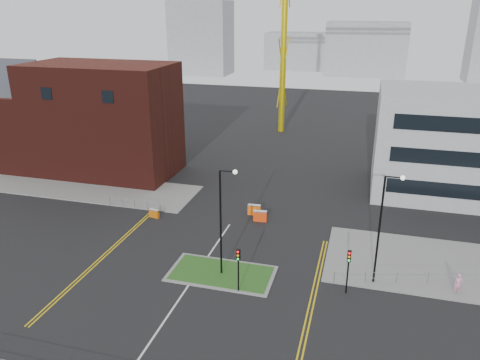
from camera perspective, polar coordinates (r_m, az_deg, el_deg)
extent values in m
plane|color=black|center=(33.67, -10.02, -17.69)|extent=(200.00, 200.00, 0.00)
cube|color=slate|center=(59.53, -18.60, -0.82)|extent=(28.00, 8.00, 0.12)
cube|color=slate|center=(43.92, 26.57, -9.83)|extent=(24.00, 10.00, 0.12)
cube|color=slate|center=(39.08, -2.27, -11.33)|extent=(8.60, 4.60, 0.08)
cube|color=#26531B|center=(39.07, -2.27, -11.30)|extent=(8.00, 4.00, 0.12)
cube|color=#421510|center=(62.36, -16.32, 7.07)|extent=(18.00, 10.00, 14.00)
cube|color=black|center=(59.81, -22.52, 9.72)|extent=(1.40, 0.10, 1.40)
cube|color=black|center=(55.32, -15.83, 9.73)|extent=(1.40, 0.10, 1.40)
cube|color=#421510|center=(69.76, -24.65, 5.70)|extent=(6.00, 10.00, 10.00)
cube|color=#2D3038|center=(68.81, -25.27, 9.71)|extent=(6.40, 8.49, 8.49)
cylinder|color=#D7BD0C|center=(79.86, 5.45, 19.15)|extent=(1.00, 1.00, 37.65)
cylinder|color=black|center=(36.92, -2.37, -5.44)|extent=(0.16, 0.16, 9.00)
cylinder|color=black|center=(35.01, -1.54, 1.08)|extent=(1.20, 0.10, 0.10)
sphere|color=silver|center=(34.85, -0.60, 0.99)|extent=(0.36, 0.36, 0.36)
cylinder|color=black|center=(37.28, 16.58, -6.08)|extent=(0.16, 0.16, 9.00)
cylinder|color=black|center=(35.60, 18.27, 0.34)|extent=(1.20, 0.10, 0.10)
sphere|color=silver|center=(35.64, 19.23, 0.25)|extent=(0.36, 0.36, 0.36)
cylinder|color=black|center=(36.19, -0.20, -11.43)|extent=(0.12, 0.12, 3.00)
cube|color=black|center=(35.32, -0.20, -9.09)|extent=(0.28, 0.22, 0.90)
sphere|color=red|center=(35.07, -0.26, -8.77)|extent=(0.18, 0.18, 0.18)
sphere|color=orange|center=(35.21, -0.26, -9.19)|extent=(0.18, 0.18, 0.18)
sphere|color=#0CCC33|center=(35.36, -0.26, -9.61)|extent=(0.18, 0.18, 0.18)
cylinder|color=black|center=(36.92, 12.96, -11.32)|extent=(0.12, 0.12, 3.00)
cube|color=black|center=(36.07, 13.17, -9.02)|extent=(0.28, 0.22, 0.90)
sphere|color=red|center=(35.81, 13.20, -8.70)|extent=(0.18, 0.18, 0.18)
sphere|color=orange|center=(35.95, 13.16, -9.12)|extent=(0.18, 0.18, 0.18)
sphere|color=#0CCC33|center=(36.10, 13.12, -9.53)|extent=(0.18, 0.18, 0.18)
cylinder|color=gray|center=(51.53, -12.77, -2.37)|extent=(6.00, 0.04, 0.04)
cylinder|color=gray|center=(51.72, -12.73, -2.88)|extent=(6.00, 0.04, 0.04)
cylinder|color=gray|center=(53.14, -15.60, -2.50)|extent=(0.05, 0.05, 1.10)
cylinder|color=gray|center=(50.44, -9.71, -3.27)|extent=(0.05, 0.05, 1.10)
cylinder|color=gray|center=(41.00, 25.30, -10.22)|extent=(19.01, 5.04, 0.04)
cylinder|color=gray|center=(41.24, 25.20, -10.83)|extent=(19.01, 5.04, 0.04)
cylinder|color=gray|center=(38.29, 11.41, -11.60)|extent=(0.05, 0.05, 1.10)
cube|color=silver|center=(35.09, -8.59, -15.79)|extent=(0.15, 30.00, 0.01)
cube|color=gold|center=(44.80, -15.13, -7.70)|extent=(0.12, 24.00, 0.01)
cube|color=gold|center=(44.66, -14.79, -7.76)|extent=(0.12, 24.00, 0.01)
cube|color=gold|center=(36.17, 8.50, -14.55)|extent=(0.12, 20.00, 0.01)
cube|color=gold|center=(36.15, 8.99, -14.61)|extent=(0.12, 20.00, 0.01)
cube|color=gray|center=(153.09, -4.75, 16.87)|extent=(18.00, 12.00, 22.00)
cube|color=gray|center=(154.09, 15.09, 15.17)|extent=(24.00, 12.00, 16.00)
cube|color=gray|center=(165.46, 8.66, 15.25)|extent=(30.00, 12.00, 12.00)
imported|color=pink|center=(39.83, 25.06, -11.43)|extent=(0.69, 0.51, 1.73)
cube|color=#C55B0A|center=(49.29, -10.40, -4.04)|extent=(1.11, 0.54, 0.89)
cube|color=silver|center=(49.13, -10.43, -3.61)|extent=(1.11, 0.54, 0.11)
cube|color=orange|center=(49.06, 1.75, -3.66)|extent=(1.37, 0.54, 1.11)
cube|color=silver|center=(48.86, 1.75, -3.12)|extent=(1.37, 0.54, 0.13)
cube|color=#F43F0D|center=(47.68, 2.48, -4.41)|extent=(1.38, 0.55, 1.12)
cube|color=silver|center=(47.47, 2.49, -3.86)|extent=(1.38, 0.55, 0.13)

